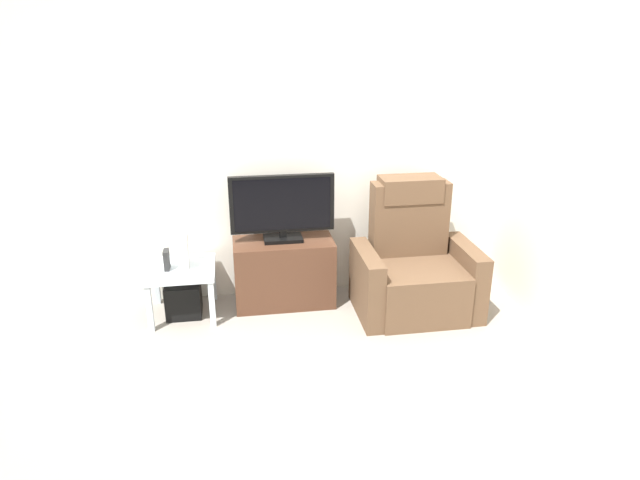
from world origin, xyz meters
TOP-DOWN VIEW (x-y plane):
  - ground_plane at (0.00, 0.00)m, footprint 6.40×6.40m
  - wall_back at (0.00, 1.13)m, footprint 6.40×0.06m
  - wall_side at (1.88, 0.00)m, footprint 0.06×4.48m
  - tv_stand at (-0.12, 0.86)m, footprint 0.83×0.41m
  - television at (-0.12, 0.88)m, footprint 0.85×0.20m
  - recliner_armchair at (0.94, 0.61)m, footprint 0.98×0.78m
  - side_table at (-0.96, 0.79)m, footprint 0.54×0.54m
  - subwoofer_box at (-0.96, 0.79)m, footprint 0.28×0.28m
  - book_upright at (-1.06, 0.77)m, footprint 0.04×0.11m
  - game_console at (-0.92, 0.80)m, footprint 0.07×0.20m

SIDE VIEW (x-z plane):
  - ground_plane at x=0.00m, z-range 0.00..0.00m
  - subwoofer_box at x=-0.96m, z-range 0.00..0.28m
  - tv_stand at x=-0.12m, z-range 0.00..0.57m
  - side_table at x=-0.96m, z-range 0.15..0.57m
  - recliner_armchair at x=0.94m, z-range -0.17..0.91m
  - book_upright at x=-1.06m, z-range 0.42..0.58m
  - game_console at x=-0.92m, z-range 0.42..0.70m
  - television at x=-0.12m, z-range 0.58..1.14m
  - wall_back at x=0.00m, z-range 0.00..2.60m
  - wall_side at x=1.88m, z-range 0.00..2.60m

